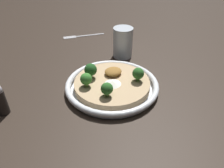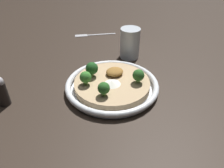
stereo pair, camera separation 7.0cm
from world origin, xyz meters
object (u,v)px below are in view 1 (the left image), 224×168
(broccoli_front, at_px, (91,70))
(risotto_bowl, at_px, (112,85))
(broccoli_back_left, at_px, (138,74))
(pepper_shaker, at_px, (0,100))
(broccoli_front_right, at_px, (86,79))
(drinking_glass, at_px, (123,42))
(broccoli_back_right, at_px, (107,89))
(fork_utensil, at_px, (80,36))

(broccoli_front, bearing_deg, risotto_bowl, 127.70)
(broccoli_back_left, xyz_separation_m, pepper_shaker, (0.39, -0.12, -0.01))
(broccoli_back_left, bearing_deg, broccoli_front_right, -22.91)
(drinking_glass, bearing_deg, broccoli_front, 27.95)
(risotto_bowl, height_order, drinking_glass, drinking_glass)
(broccoli_back_left, bearing_deg, drinking_glass, -113.69)
(broccoli_back_right, distance_m, drinking_glass, 0.31)
(broccoli_front_right, height_order, fork_utensil, broccoli_front_right)
(broccoli_front_right, relative_size, fork_utensil, 0.22)
(drinking_glass, relative_size, pepper_shaker, 1.26)
(broccoli_front_right, bearing_deg, broccoli_back_left, 157.09)
(risotto_bowl, distance_m, broccoli_back_right, 0.09)
(broccoli_back_right, bearing_deg, drinking_glass, -134.33)
(broccoli_front, relative_size, broccoli_front_right, 1.11)
(broccoli_front_right, xyz_separation_m, fork_utensil, (-0.19, -0.42, -0.05))
(fork_utensil, distance_m, pepper_shaker, 0.56)
(risotto_bowl, bearing_deg, fork_utensil, -103.40)
(broccoli_back_left, height_order, fork_utensil, broccoli_back_left)
(broccoli_back_left, distance_m, drinking_glass, 0.23)
(broccoli_back_right, height_order, pepper_shaker, pepper_shaker)
(broccoli_front_right, bearing_deg, drinking_glass, -149.07)
(broccoli_back_right, height_order, drinking_glass, drinking_glass)
(broccoli_back_left, height_order, broccoli_front, broccoli_front)
(broccoli_back_right, relative_size, broccoli_back_left, 0.96)
(risotto_bowl, relative_size, broccoli_back_right, 7.00)
(risotto_bowl, xyz_separation_m, drinking_glass, (-0.16, -0.17, 0.04))
(broccoli_front, height_order, drinking_glass, drinking_glass)
(pepper_shaker, bearing_deg, risotto_bowl, 166.84)
(risotto_bowl, xyz_separation_m, fork_utensil, (-0.11, -0.45, -0.01))
(risotto_bowl, xyz_separation_m, broccoli_back_right, (0.05, 0.05, 0.04))
(drinking_glass, bearing_deg, broccoli_back_right, 45.67)
(broccoli_back_right, bearing_deg, broccoli_front_right, -70.95)
(broccoli_back_left, xyz_separation_m, broccoli_front_right, (0.15, -0.06, -0.00))
(risotto_bowl, xyz_separation_m, broccoli_back_left, (-0.07, 0.04, 0.04))
(broccoli_front, xyz_separation_m, pepper_shaker, (0.27, -0.02, -0.01))
(risotto_bowl, relative_size, broccoli_front_right, 6.83)
(drinking_glass, bearing_deg, pepper_shaker, 10.96)
(broccoli_front_right, distance_m, pepper_shaker, 0.24)
(broccoli_back_right, distance_m, pepper_shaker, 0.29)
(broccoli_back_left, height_order, pepper_shaker, pepper_shaker)
(broccoli_back_left, relative_size, pepper_shaker, 0.47)
(broccoli_back_left, distance_m, broccoli_front_right, 0.16)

